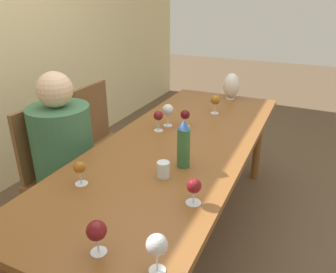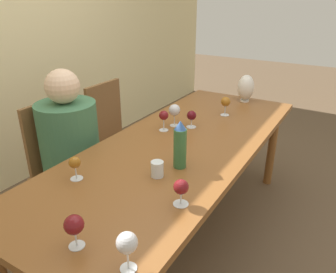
% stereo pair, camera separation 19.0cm
% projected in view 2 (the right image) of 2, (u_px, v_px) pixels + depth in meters
% --- Properties ---
extents(ground_plane, '(14.00, 14.00, 0.00)m').
position_uv_depth(ground_plane, '(178.00, 237.00, 2.35)').
color(ground_plane, brown).
extents(dining_table, '(2.35, 0.88, 0.75)m').
position_uv_depth(dining_table, '(179.00, 154.00, 2.08)').
color(dining_table, brown).
rests_on(dining_table, ground_plane).
extents(water_bottle, '(0.07, 0.07, 0.27)m').
position_uv_depth(water_bottle, '(180.00, 145.00, 1.72)').
color(water_bottle, '#336638').
rests_on(water_bottle, dining_table).
extents(water_tumbler, '(0.07, 0.07, 0.08)m').
position_uv_depth(water_tumbler, '(157.00, 169.00, 1.67)').
color(water_tumbler, silver).
rests_on(water_tumbler, dining_table).
extents(vase, '(0.14, 0.14, 0.23)m').
position_uv_depth(vase, '(246.00, 88.00, 2.80)').
color(vase, silver).
rests_on(vase, dining_table).
extents(wine_glass_0, '(0.06, 0.06, 0.12)m').
position_uv_depth(wine_glass_0, '(75.00, 163.00, 1.62)').
color(wine_glass_0, silver).
rests_on(wine_glass_0, dining_table).
extents(wine_glass_1, '(0.07, 0.07, 0.15)m').
position_uv_depth(wine_glass_1, '(127.00, 244.00, 1.07)').
color(wine_glass_1, silver).
rests_on(wine_glass_1, dining_table).
extents(wine_glass_2, '(0.08, 0.08, 0.16)m').
position_uv_depth(wine_glass_2, '(174.00, 110.00, 2.28)').
color(wine_glass_2, silver).
rests_on(wine_glass_2, dining_table).
extents(wine_glass_3, '(0.07, 0.07, 0.12)m').
position_uv_depth(wine_glass_3, '(181.00, 188.00, 1.42)').
color(wine_glass_3, silver).
rests_on(wine_glass_3, dining_table).
extents(wine_glass_4, '(0.06, 0.06, 0.14)m').
position_uv_depth(wine_glass_4, '(164.00, 116.00, 2.20)').
color(wine_glass_4, silver).
rests_on(wine_glass_4, dining_table).
extents(wine_glass_5, '(0.07, 0.07, 0.14)m').
position_uv_depth(wine_glass_5, '(74.00, 225.00, 1.18)').
color(wine_glass_5, silver).
rests_on(wine_glass_5, dining_table).
extents(wine_glass_6, '(0.07, 0.07, 0.12)m').
position_uv_depth(wine_glass_6, '(192.00, 116.00, 2.26)').
color(wine_glass_6, silver).
rests_on(wine_glass_6, dining_table).
extents(wine_glass_7, '(0.07, 0.07, 0.15)m').
position_uv_depth(wine_glass_7, '(226.00, 102.00, 2.48)').
color(wine_glass_7, silver).
rests_on(wine_glass_7, dining_table).
extents(chair_near, '(0.44, 0.44, 0.94)m').
position_uv_depth(chair_near, '(66.00, 165.00, 2.32)').
color(chair_near, brown).
rests_on(chair_near, ground_plane).
extents(chair_far, '(0.44, 0.44, 0.94)m').
position_uv_depth(chair_far, '(118.00, 136.00, 2.77)').
color(chair_far, brown).
rests_on(chair_far, ground_plane).
extents(person_near, '(0.39, 0.39, 1.18)m').
position_uv_depth(person_near, '(73.00, 151.00, 2.22)').
color(person_near, '#2D2D38').
rests_on(person_near, ground_plane).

